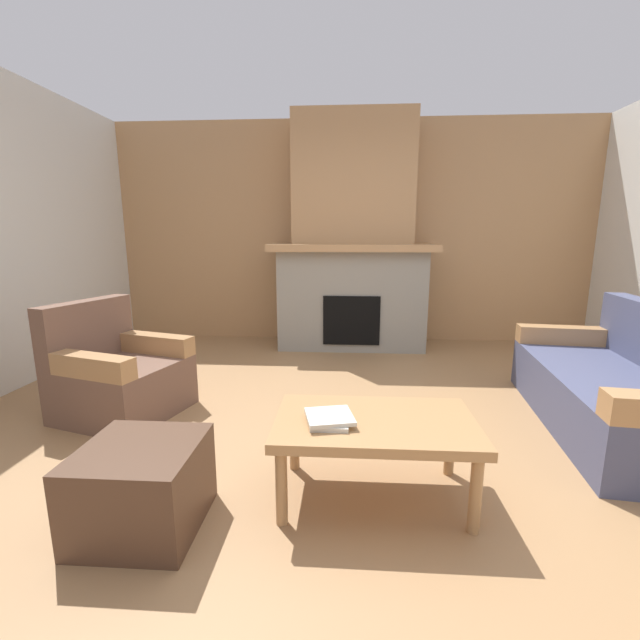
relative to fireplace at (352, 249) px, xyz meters
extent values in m
plane|color=#9E754C|center=(0.00, -2.62, -1.16)|extent=(9.00, 9.00, 0.00)
cube|color=tan|center=(0.00, 0.38, 0.19)|extent=(6.00, 0.12, 2.70)
cube|color=gray|center=(0.00, -0.03, -0.59)|extent=(1.70, 0.70, 1.15)
cube|color=black|center=(0.00, -0.36, -0.78)|extent=(0.64, 0.08, 0.56)
cube|color=tan|center=(0.00, -0.08, 0.03)|extent=(1.90, 0.82, 0.08)
cube|color=tan|center=(0.00, 0.07, 0.80)|extent=(1.40, 0.50, 1.47)
cube|color=#474C6B|center=(1.79, -2.19, -0.96)|extent=(1.05, 1.89, 0.40)
cube|color=#A87A4C|center=(1.88, -1.37, -0.69)|extent=(0.85, 0.26, 0.15)
cube|color=brown|center=(-1.72, -2.16, -0.96)|extent=(0.94, 0.94, 0.40)
cube|color=brown|center=(-2.02, -2.08, -0.54)|extent=(0.35, 0.77, 0.45)
cube|color=#A87A4C|center=(-1.81, -2.46, -0.69)|extent=(0.77, 0.35, 0.15)
cube|color=#A87A4C|center=(-1.63, -1.87, -0.69)|extent=(0.77, 0.35, 0.15)
cube|color=#A87A4C|center=(0.10, -3.08, -0.76)|extent=(1.00, 0.60, 0.05)
cylinder|color=#A87A4C|center=(-0.34, -3.32, -0.97)|extent=(0.06, 0.06, 0.38)
cylinder|color=#A87A4C|center=(0.54, -3.32, -0.97)|extent=(0.06, 0.06, 0.38)
cylinder|color=#A87A4C|center=(-0.34, -2.84, -0.97)|extent=(0.06, 0.06, 0.38)
cylinder|color=#A87A4C|center=(0.54, -2.84, -0.97)|extent=(0.06, 0.06, 0.38)
cube|color=#4C3323|center=(-0.98, -3.38, -0.96)|extent=(0.52, 0.52, 0.40)
cube|color=beige|center=(-0.13, -3.15, -0.72)|extent=(0.18, 0.20, 0.02)
cube|color=beige|center=(-0.13, -3.14, -0.70)|extent=(0.27, 0.26, 0.02)
camera|label=1|loc=(-0.05, -5.06, 0.17)|focal=23.59mm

